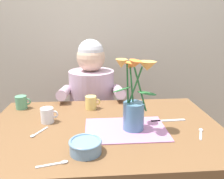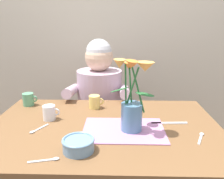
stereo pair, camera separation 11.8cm
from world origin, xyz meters
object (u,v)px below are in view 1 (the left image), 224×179
Objects in this scene: tea_cup at (91,103)px; ceramic_mug at (22,102)px; ceramic_bowl at (86,146)px; flower_vase at (134,100)px; seated_person at (92,113)px; dinner_knife at (168,121)px; coffee_cup at (48,115)px.

tea_cup is 0.43m from ceramic_mug.
ceramic_bowl is at bearing -92.08° from tea_cup.
seated_person is at bearing 107.67° from flower_vase.
ceramic_mug reaches higher than ceramic_bowl.
flower_vase is (0.21, -0.67, 0.33)m from seated_person.
ceramic_bowl is at bearing -150.04° from dinner_knife.
ceramic_mug is (-0.20, 0.22, 0.00)m from coffee_cup.
coffee_cup is at bearing 123.90° from ceramic_bowl.
flower_vase is 0.39m from tea_cup.
dinner_knife is at bearing -58.09° from seated_person.
tea_cup is at bearing -4.85° from ceramic_mug.
tea_cup is 0.29m from coffee_cup.
seated_person is 0.77m from flower_vase.
ceramic_bowl is 0.72× the size of dinner_knife.
ceramic_mug is at bearing 175.15° from tea_cup.
coffee_cup is (-0.64, 0.03, 0.04)m from dinner_knife.
dinner_knife is (0.43, 0.28, -0.03)m from ceramic_bowl.
ceramic_mug is (-0.43, 0.04, 0.00)m from tea_cup.
ceramic_mug is (-0.41, 0.53, 0.01)m from ceramic_bowl.
ceramic_bowl is 0.38m from coffee_cup.
tea_cup reaches higher than ceramic_bowl.
flower_vase is at bearing -15.24° from coffee_cup.
flower_vase is 0.27m from dinner_knife.
tea_cup reaches higher than dinner_knife.
ceramic_mug is (-0.43, -0.33, 0.22)m from seated_person.
seated_person is 12.20× the size of coffee_cup.
ceramic_bowl is at bearing -139.98° from flower_vase.
coffee_cup is at bearing -47.71° from ceramic_mug.
dinner_knife is at bearing 32.80° from ceramic_bowl.
flower_vase is 2.64× the size of ceramic_bowl.
seated_person is 3.17× the size of flower_vase.
seated_person is 0.63m from coffee_cup.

